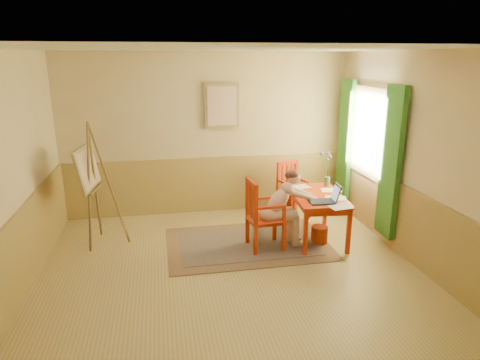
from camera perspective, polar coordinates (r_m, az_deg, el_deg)
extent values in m
cube|color=tan|center=(5.81, -1.43, -11.75)|extent=(5.00, 4.50, 0.02)
cube|color=white|center=(5.13, -1.66, 17.31)|extent=(5.00, 4.50, 0.02)
cube|color=#D7B683|center=(7.48, -4.37, 6.08)|extent=(5.00, 0.02, 2.80)
cube|color=#D7B683|center=(3.20, 5.12, -8.07)|extent=(5.00, 0.02, 2.80)
cube|color=#D7B683|center=(5.49, -28.34, 0.41)|extent=(0.02, 4.50, 2.80)
cube|color=#D7B683|center=(6.20, 22.03, 2.81)|extent=(0.02, 4.50, 2.80)
cube|color=tan|center=(7.66, -4.20, -0.59)|extent=(5.00, 0.04, 1.00)
cube|color=tan|center=(5.77, -26.85, -8.20)|extent=(0.04, 4.50, 1.00)
cube|color=tan|center=(6.44, 20.96, -5.01)|extent=(0.04, 4.50, 1.00)
cube|color=white|center=(7.08, 17.15, 6.06)|extent=(0.02, 1.00, 1.30)
cube|color=#988550|center=(7.07, 17.01, 6.06)|extent=(0.03, 1.12, 1.42)
cube|color=#458E37|center=(6.44, 19.56, 2.15)|extent=(0.08, 0.45, 2.20)
cube|color=#458E37|center=(7.79, 13.88, 4.94)|extent=(0.08, 0.45, 2.20)
cube|color=#988550|center=(7.39, -2.45, 9.91)|extent=(0.60, 0.04, 0.76)
cube|color=beige|center=(7.37, -2.43, 9.89)|extent=(0.50, 0.02, 0.66)
cube|color=#8C7251|center=(6.47, 1.06, -8.52)|extent=(2.40, 1.60, 0.01)
cube|color=black|center=(6.46, 1.06, -8.46)|extent=(2.00, 1.20, 0.01)
cube|color=red|center=(6.50, 10.34, -2.09)|extent=(0.82, 1.25, 0.04)
cube|color=red|center=(6.52, 10.31, -2.67)|extent=(0.71, 1.15, 0.10)
cube|color=red|center=(6.05, 8.77, -7.08)|extent=(0.06, 0.06, 0.68)
cube|color=red|center=(6.23, 14.37, -6.70)|extent=(0.06, 0.06, 0.68)
cube|color=red|center=(7.04, 6.50, -3.57)|extent=(0.06, 0.06, 0.68)
cube|color=red|center=(7.20, 11.37, -3.34)|extent=(0.06, 0.06, 0.68)
cube|color=red|center=(6.18, 3.45, -5.29)|extent=(0.52, 0.50, 0.05)
cube|color=red|center=(6.04, 2.09, -8.26)|extent=(0.06, 0.06, 0.42)
cube|color=red|center=(6.17, 5.94, -7.78)|extent=(0.06, 0.06, 0.42)
cube|color=red|center=(6.39, 0.99, -6.80)|extent=(0.06, 0.06, 0.42)
cube|color=red|center=(6.52, 4.64, -6.39)|extent=(0.06, 0.06, 0.42)
cube|color=red|center=(5.83, 2.15, -3.37)|extent=(0.06, 0.06, 0.58)
cube|color=red|center=(6.20, 1.02, -2.15)|extent=(0.06, 0.06, 0.58)
cube|color=red|center=(5.94, 1.58, -0.40)|extent=(0.09, 0.46, 0.06)
cube|color=red|center=(5.92, 1.86, -3.20)|extent=(0.04, 0.05, 0.47)
cube|color=red|center=(6.02, 1.56, -2.88)|extent=(0.04, 0.05, 0.47)
cube|color=red|center=(6.11, 1.28, -2.57)|extent=(0.04, 0.05, 0.47)
cube|color=red|center=(5.91, 4.13, -3.70)|extent=(0.43, 0.08, 0.04)
cube|color=red|center=(6.02, 5.95, -4.54)|extent=(0.05, 0.05, 0.23)
cube|color=red|center=(6.28, 2.89, -2.48)|extent=(0.43, 0.08, 0.04)
cube|color=red|center=(6.38, 4.62, -3.30)|extent=(0.05, 0.05, 0.23)
cube|color=red|center=(7.43, 7.18, -1.93)|extent=(0.54, 0.56, 0.04)
cube|color=red|center=(7.55, 5.08, -3.32)|extent=(0.06, 0.06, 0.39)
cube|color=red|center=(7.24, 6.84, -4.22)|extent=(0.06, 0.06, 0.39)
cube|color=red|center=(7.76, 7.38, -2.85)|extent=(0.06, 0.06, 0.39)
cube|color=red|center=(7.46, 9.19, -3.70)|extent=(0.06, 0.06, 0.39)
cube|color=red|center=(7.39, 5.17, 0.37)|extent=(0.06, 0.06, 0.53)
cube|color=red|center=(7.61, 7.52, 0.75)|extent=(0.06, 0.06, 0.53)
cube|color=red|center=(7.44, 6.42, 2.32)|extent=(0.42, 0.18, 0.06)
cube|color=red|center=(7.45, 5.75, 0.36)|extent=(0.05, 0.04, 0.43)
cube|color=red|center=(7.50, 6.36, 0.46)|extent=(0.05, 0.04, 0.43)
cube|color=red|center=(7.56, 6.96, 0.56)|extent=(0.05, 0.04, 0.43)
cube|color=red|center=(7.25, 6.04, -0.40)|extent=(0.16, 0.39, 0.03)
cube|color=red|center=(7.14, 6.89, -1.60)|extent=(0.05, 0.05, 0.21)
cube|color=red|center=(7.47, 8.41, 0.00)|extent=(0.16, 0.39, 0.03)
cube|color=red|center=(7.36, 9.27, -1.15)|extent=(0.05, 0.05, 0.21)
ellipsoid|color=#DBAE96|center=(6.18, 3.91, -4.68)|extent=(0.29, 0.35, 0.21)
cylinder|color=#DBAE96|center=(6.17, 5.86, -4.85)|extent=(0.42, 0.18, 0.14)
cylinder|color=#DBAE96|center=(6.31, 5.32, -4.33)|extent=(0.42, 0.18, 0.14)
cylinder|color=#DBAE96|center=(6.33, 7.44, -6.70)|extent=(0.11, 0.11, 0.46)
cylinder|color=#DBAE96|center=(6.47, 6.88, -6.16)|extent=(0.11, 0.11, 0.46)
cube|color=#DBAE96|center=(6.44, 7.84, -8.50)|extent=(0.20, 0.10, 0.07)
cube|color=#DBAE96|center=(6.58, 7.28, -7.94)|extent=(0.20, 0.10, 0.07)
ellipsoid|color=#DBAE96|center=(6.15, 5.15, -2.78)|extent=(0.46, 0.30, 0.48)
ellipsoid|color=#DBAE96|center=(6.14, 6.39, -1.12)|extent=(0.21, 0.29, 0.17)
sphere|color=#DBAE96|center=(6.14, 7.27, 0.29)|extent=(0.20, 0.20, 0.18)
ellipsoid|color=#53241C|center=(6.12, 7.12, 0.76)|extent=(0.19, 0.19, 0.13)
sphere|color=#53241C|center=(6.09, 6.48, 0.62)|extent=(0.10, 0.10, 0.10)
cylinder|color=#DBAE96|center=(6.07, 7.60, -1.86)|extent=(0.20, 0.09, 0.14)
cylinder|color=#DBAE96|center=(6.19, 9.27, -2.31)|extent=(0.28, 0.15, 0.16)
sphere|color=#DBAE96|center=(6.11, 8.38, -2.09)|extent=(0.09, 0.09, 0.08)
sphere|color=#DBAE96|center=(6.28, 10.14, -2.53)|extent=(0.07, 0.07, 0.07)
cylinder|color=#DBAE96|center=(6.31, 6.66, -1.13)|extent=(0.21, 0.12, 0.14)
cylinder|color=#DBAE96|center=(6.39, 8.41, -1.68)|extent=(0.28, 0.11, 0.16)
sphere|color=#DBAE96|center=(6.36, 7.34, -1.30)|extent=(0.09, 0.09, 0.08)
sphere|color=#DBAE96|center=(6.43, 9.47, -2.05)|extent=(0.07, 0.07, 0.07)
cube|color=#1E2338|center=(6.16, 10.89, -2.86)|extent=(0.37, 0.28, 0.02)
cube|color=#2D3342|center=(6.16, 10.89, -2.83)|extent=(0.32, 0.22, 0.00)
cube|color=#1E2338|center=(6.18, 12.77, -1.67)|extent=(0.09, 0.26, 0.24)
cube|color=#99BFF2|center=(6.18, 12.65, -1.72)|extent=(0.07, 0.21, 0.19)
cube|color=white|center=(6.02, 13.36, -3.54)|extent=(0.33, 0.25, 0.00)
cube|color=white|center=(6.73, 12.12, -1.34)|extent=(0.34, 0.28, 0.00)
cube|color=white|center=(6.81, 8.10, -0.93)|extent=(0.35, 0.29, 0.00)
cube|color=white|center=(6.37, 12.71, -2.38)|extent=(0.36, 0.31, 0.00)
cylinder|color=#3F724C|center=(6.94, 11.59, -0.18)|extent=(0.11, 0.11, 0.15)
cylinder|color=#3F7233|center=(6.89, 11.26, 1.87)|extent=(0.09, 0.10, 0.39)
sphere|color=#728CD8|center=(6.87, 10.90, 3.50)|extent=(0.07, 0.07, 0.06)
cylinder|color=#3F7233|center=(6.83, 11.77, 1.78)|extent=(0.03, 0.09, 0.41)
sphere|color=pink|center=(6.74, 11.93, 3.36)|extent=(0.05, 0.05, 0.04)
cylinder|color=#3F7233|center=(6.90, 11.66, 1.48)|extent=(0.02, 0.04, 0.30)
sphere|color=pink|center=(6.88, 11.70, 2.72)|extent=(0.06, 0.06, 0.05)
cylinder|color=#3F7233|center=(6.82, 11.82, 1.63)|extent=(0.03, 0.13, 0.38)
sphere|color=#728CD8|center=(6.71, 12.03, 3.05)|extent=(0.07, 0.07, 0.05)
cylinder|color=#3F7233|center=(6.93, 11.74, 1.68)|extent=(0.06, 0.10, 0.34)
sphere|color=pink|center=(6.94, 11.85, 3.11)|extent=(0.06, 0.06, 0.05)
cylinder|color=#3F7233|center=(6.90, 11.72, 1.66)|extent=(0.04, 0.06, 0.34)
sphere|color=pink|center=(6.89, 11.82, 3.09)|extent=(0.06, 0.06, 0.04)
cylinder|color=#3F7233|center=(6.92, 11.68, 1.90)|extent=(0.04, 0.11, 0.39)
sphere|color=#728CD8|center=(6.93, 11.74, 3.54)|extent=(0.06, 0.06, 0.05)
cylinder|color=#A42D0B|center=(6.56, 10.59, -7.23)|extent=(0.32, 0.32, 0.27)
cylinder|color=olive|center=(6.42, -19.58, -0.96)|extent=(0.13, 0.33, 1.85)
cylinder|color=olive|center=(6.69, -18.89, -0.20)|extent=(0.05, 0.34, 1.85)
cylinder|color=olive|center=(6.49, -17.12, -0.54)|extent=(0.48, 0.10, 1.85)
cylinder|color=olive|center=(6.58, -19.38, -1.20)|extent=(0.10, 0.52, 0.03)
cube|color=olive|center=(6.57, -18.88, -1.19)|extent=(0.13, 0.56, 0.03)
cube|color=#988550|center=(6.50, -19.84, 1.52)|extent=(0.25, 0.83, 0.61)
cube|color=beige|center=(6.50, -19.68, 1.53)|extent=(0.20, 0.74, 0.53)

